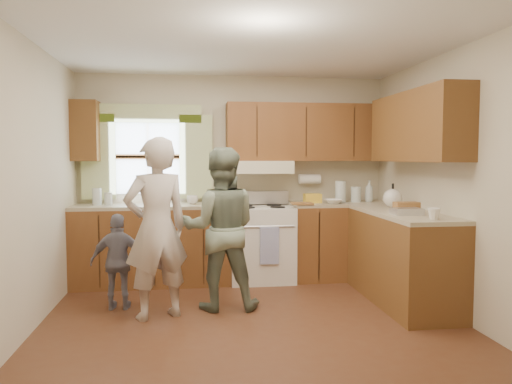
{
  "coord_description": "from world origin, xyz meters",
  "views": [
    {
      "loc": [
        -0.56,
        -4.48,
        1.49
      ],
      "look_at": [
        0.1,
        0.4,
        1.15
      ],
      "focal_mm": 35.0,
      "sensor_mm": 36.0,
      "label": 1
    }
  ],
  "objects": [
    {
      "name": "room",
      "position": [
        0.0,
        0.0,
        1.25
      ],
      "size": [
        3.8,
        3.8,
        3.8
      ],
      "color": "#502A19",
      "rests_on": "ground"
    },
    {
      "name": "kitchen_fixtures",
      "position": [
        0.62,
        1.08,
        0.84
      ],
      "size": [
        3.8,
        2.25,
        2.15
      ],
      "color": "#48280F",
      "rests_on": "ground"
    },
    {
      "name": "stove",
      "position": [
        0.3,
        1.44,
        0.47
      ],
      "size": [
        0.76,
        0.67,
        1.07
      ],
      "color": "silver",
      "rests_on": "ground"
    },
    {
      "name": "woman_left",
      "position": [
        -0.86,
        0.16,
        0.84
      ],
      "size": [
        0.72,
        0.61,
        1.68
      ],
      "primitive_type": "imported",
      "rotation": [
        0.0,
        0.0,
        3.55
      ],
      "color": "beige",
      "rests_on": "ground"
    },
    {
      "name": "woman_right",
      "position": [
        -0.26,
        0.38,
        0.79
      ],
      "size": [
        0.81,
        0.65,
        1.59
      ],
      "primitive_type": "imported",
      "rotation": [
        0.0,
        0.0,
        3.08
      ],
      "color": "#274630",
      "rests_on": "ground"
    },
    {
      "name": "child",
      "position": [
        -1.25,
        0.48,
        0.47
      ],
      "size": [
        0.57,
        0.27,
        0.94
      ],
      "primitive_type": "imported",
      "rotation": [
        0.0,
        0.0,
        3.07
      ],
      "color": "gray",
      "rests_on": "ground"
    }
  ]
}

